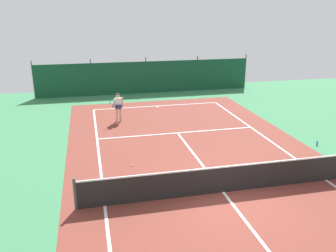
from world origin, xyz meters
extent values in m
plane|color=#387A4C|center=(0.00, 0.00, 0.00)|extent=(36.00, 36.00, 0.00)
cube|color=brown|center=(0.00, 0.00, 0.00)|extent=(11.02, 26.60, 0.01)
cube|color=white|center=(0.00, 11.90, 0.01)|extent=(8.22, 0.10, 0.01)
cube|color=white|center=(-4.11, 0.00, 0.01)|extent=(0.10, 23.80, 0.01)
cube|color=white|center=(4.11, 0.00, 0.01)|extent=(0.10, 23.80, 0.01)
cube|color=white|center=(0.00, 6.40, 0.01)|extent=(8.22, 0.10, 0.01)
cube|color=white|center=(0.00, 0.00, 0.01)|extent=(0.10, 12.80, 0.01)
cube|color=white|center=(0.00, 11.75, 0.01)|extent=(0.10, 0.30, 0.01)
cube|color=black|center=(0.00, 0.00, 0.47)|extent=(9.92, 0.03, 0.95)
cube|color=white|center=(0.00, 0.00, 0.97)|extent=(9.92, 0.04, 0.05)
cylinder|color=#47474C|center=(-5.01, 0.00, 0.55)|extent=(0.10, 0.10, 1.10)
cube|color=#14472D|center=(0.00, 15.95, 1.20)|extent=(16.22, 0.06, 2.40)
cylinder|color=#595B60|center=(-8.11, 16.01, 1.35)|extent=(0.08, 0.08, 2.70)
cylinder|color=#595B60|center=(-4.05, 16.01, 1.35)|extent=(0.08, 0.08, 2.70)
cylinder|color=#595B60|center=(0.00, 16.01, 1.35)|extent=(0.08, 0.08, 2.70)
cylinder|color=#595B60|center=(4.05, 16.01, 1.35)|extent=(0.08, 0.08, 2.70)
cylinder|color=#595B60|center=(8.11, 16.01, 1.35)|extent=(0.08, 0.08, 2.70)
cube|color=#234C1E|center=(0.00, 16.55, 0.55)|extent=(14.60, 0.70, 1.10)
cylinder|color=#D8AD8C|center=(-2.67, 9.09, 0.41)|extent=(0.12, 0.12, 0.82)
cylinder|color=#D8AD8C|center=(-2.87, 9.12, 0.41)|extent=(0.12, 0.12, 0.82)
cylinder|color=navy|center=(-2.77, 9.11, 0.90)|extent=(0.40, 0.40, 0.22)
cube|color=white|center=(-2.77, 9.11, 1.10)|extent=(0.39, 0.25, 0.56)
sphere|color=#D8AD8C|center=(-2.77, 9.11, 1.53)|extent=(0.22, 0.22, 0.22)
cylinder|color=black|center=(-2.77, 9.11, 1.62)|extent=(0.23, 0.23, 0.04)
cylinder|color=#D8AD8C|center=(-2.54, 9.07, 1.13)|extent=(0.09, 0.09, 0.58)
cylinder|color=#D8AD8C|center=(-3.02, 9.02, 1.13)|extent=(0.17, 0.53, 0.41)
cylinder|color=black|center=(-3.11, 8.73, 1.02)|extent=(0.07, 0.28, 0.13)
torus|color=teal|center=(-3.11, 8.73, 1.24)|extent=(0.32, 0.17, 0.29)
sphere|color=#CCDB33|center=(-2.86, 2.91, 0.03)|extent=(0.07, 0.07, 0.07)
cube|color=silver|center=(-3.15, 18.96, 0.72)|extent=(2.35, 4.40, 0.80)
cube|color=#2D333D|center=(-3.15, 18.96, 1.40)|extent=(1.77, 2.08, 0.56)
cylinder|color=black|center=(-3.87, 20.38, 0.32)|extent=(0.30, 0.66, 0.64)
cylinder|color=black|center=(-2.08, 20.13, 0.32)|extent=(0.30, 0.66, 0.64)
cylinder|color=black|center=(-4.22, 17.80, 0.32)|extent=(0.30, 0.66, 0.64)
cylinder|color=black|center=(-2.43, 17.55, 0.32)|extent=(0.30, 0.66, 0.64)
cylinder|color=#338CD8|center=(5.99, 3.25, 0.12)|extent=(0.08, 0.08, 0.24)
camera|label=1|loc=(-4.38, -10.34, 6.12)|focal=37.83mm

